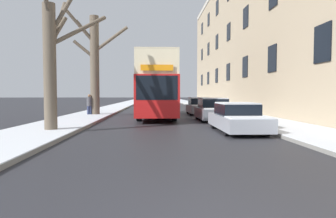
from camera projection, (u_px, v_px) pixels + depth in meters
sidewalk_left at (129, 103)px, 56.14m from camera, size 3.19×130.00×0.16m
sidewalk_right at (188, 103)px, 56.63m from camera, size 3.19×130.00×0.16m
terrace_facade_right at (270, 35)px, 32.15m from camera, size 9.10×48.09×16.02m
bare_tree_left_0 at (53, 58)px, 12.78m from camera, size 2.36×3.55×6.60m
bare_tree_left_1 at (94, 62)px, 22.51m from camera, size 4.71×1.46×7.99m
double_decker_bus at (156, 84)px, 21.75m from camera, size 2.54×11.26×4.23m
parked_car_0 at (237, 118)px, 13.24m from camera, size 1.81×4.43×1.29m
parked_car_1 at (213, 110)px, 18.77m from camera, size 1.86×4.01×1.44m
parked_car_2 at (199, 107)px, 24.60m from camera, size 1.83×4.07×1.41m
oncoming_van at (150, 97)px, 42.39m from camera, size 2.09×5.62×2.45m
pedestrian_left_sidewalk at (89, 104)px, 22.37m from camera, size 0.36×0.36×1.67m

